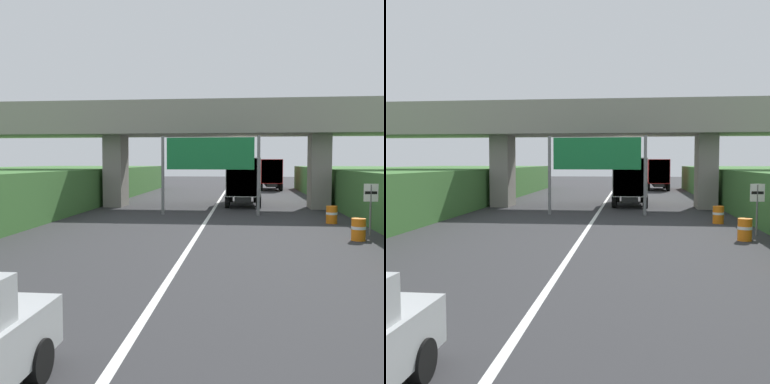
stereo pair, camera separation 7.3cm
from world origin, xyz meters
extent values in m
cube|color=white|center=(0.00, 25.80, 0.00)|extent=(0.20, 91.60, 0.01)
cube|color=gray|center=(0.00, 32.25, 5.56)|extent=(40.00, 4.80, 1.10)
cube|color=gray|center=(0.00, 30.03, 6.66)|extent=(40.00, 0.36, 1.10)
cube|color=gray|center=(0.00, 34.47, 6.66)|extent=(40.00, 0.36, 1.10)
cube|color=gray|center=(-7.07, 32.25, 2.51)|extent=(1.30, 2.20, 5.01)
cube|color=gray|center=(7.07, 32.25, 2.51)|extent=(1.30, 2.20, 5.01)
cylinder|color=slate|center=(-2.85, 27.48, 2.36)|extent=(0.18, 0.18, 4.71)
cylinder|color=slate|center=(2.85, 27.48, 2.36)|extent=(0.18, 0.18, 4.71)
cube|color=#167238|center=(0.00, 27.48, 3.66)|extent=(5.20, 0.12, 1.90)
cube|color=white|center=(0.00, 27.46, 3.66)|extent=(4.89, 0.01, 1.67)
cylinder|color=slate|center=(7.40, 20.42, 1.10)|extent=(0.08, 0.08, 2.20)
cube|color=white|center=(7.40, 20.41, 1.85)|extent=(0.60, 0.03, 0.76)
cube|color=black|center=(7.40, 20.39, 1.85)|extent=(0.50, 0.01, 0.12)
cube|color=black|center=(1.94, 34.30, 0.66)|extent=(1.10, 7.30, 0.36)
cube|color=gold|center=(1.94, 36.90, 1.89)|extent=(2.10, 2.10, 2.10)
cube|color=#2D3842|center=(1.94, 37.92, 2.19)|extent=(1.89, 0.06, 0.90)
cube|color=#B7B7B2|center=(1.94, 33.25, 2.14)|extent=(2.30, 5.20, 2.60)
cube|color=gray|center=(1.94, 30.67, 2.14)|extent=(2.21, 0.04, 2.50)
cylinder|color=black|center=(0.97, 36.90, 0.48)|extent=(0.30, 0.96, 0.96)
cylinder|color=black|center=(2.91, 36.90, 0.48)|extent=(0.30, 0.96, 0.96)
cylinder|color=black|center=(0.87, 31.82, 0.48)|extent=(0.30, 0.96, 0.96)
cylinder|color=black|center=(3.01, 31.82, 0.48)|extent=(0.30, 0.96, 0.96)
cylinder|color=black|center=(0.87, 33.51, 0.48)|extent=(0.30, 0.96, 0.96)
cylinder|color=black|center=(3.01, 33.51, 0.48)|extent=(0.30, 0.96, 0.96)
cube|color=black|center=(4.96, 53.54, 0.66)|extent=(1.10, 7.30, 0.36)
cube|color=red|center=(4.96, 56.14, 1.89)|extent=(2.10, 2.10, 2.10)
cube|color=#2D3842|center=(4.96, 57.16, 2.19)|extent=(1.89, 0.06, 0.90)
cube|color=red|center=(4.96, 52.49, 2.14)|extent=(2.30, 5.20, 2.60)
cube|color=maroon|center=(4.96, 49.91, 2.14)|extent=(2.21, 0.04, 2.50)
cylinder|color=black|center=(3.99, 56.14, 0.48)|extent=(0.30, 0.96, 0.96)
cylinder|color=black|center=(5.93, 56.14, 0.48)|extent=(0.30, 0.96, 0.96)
cylinder|color=black|center=(3.89, 51.06, 0.48)|extent=(0.30, 0.96, 0.96)
cylinder|color=black|center=(6.03, 51.06, 0.48)|extent=(0.30, 0.96, 0.96)
cylinder|color=black|center=(3.89, 52.75, 0.48)|extent=(0.30, 0.96, 0.96)
cylinder|color=black|center=(6.03, 52.75, 0.48)|extent=(0.30, 0.96, 0.96)
cylinder|color=black|center=(-0.92, 6.05, 0.32)|extent=(0.22, 0.64, 0.64)
cylinder|color=orange|center=(6.59, 19.05, 0.45)|extent=(0.56, 0.56, 0.90)
cylinder|color=white|center=(6.59, 19.05, 0.52)|extent=(0.57, 0.57, 0.12)
cylinder|color=orange|center=(6.50, 24.32, 0.45)|extent=(0.56, 0.56, 0.90)
cylinder|color=white|center=(6.50, 24.32, 0.52)|extent=(0.57, 0.57, 0.12)
camera|label=1|loc=(2.00, -0.17, 3.17)|focal=43.66mm
camera|label=2|loc=(2.07, -0.17, 3.17)|focal=43.66mm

